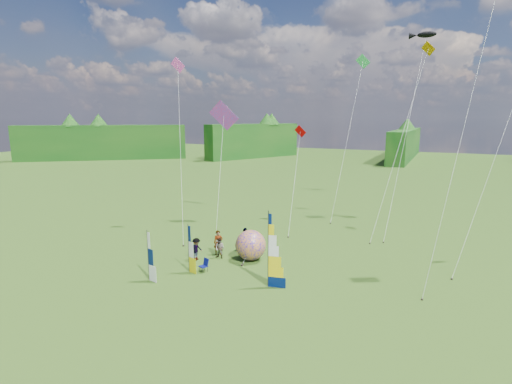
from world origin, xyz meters
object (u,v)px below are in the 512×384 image
at_px(camp_chair, 203,265).
at_px(side_banner_left, 189,249).
at_px(spectator_c, 196,249).
at_px(bol_inflatable, 251,245).
at_px(kite_whale, 408,122).
at_px(spectator_a, 218,243).
at_px(spectator_d, 245,239).
at_px(feather_banner_main, 268,251).
at_px(spectator_b, 220,248).
at_px(side_banner_far, 148,256).

bearing_deg(camp_chair, side_banner_left, -133.07).
distance_m(spectator_c, camp_chair, 2.47).
xyz_separation_m(bol_inflatable, kite_whale, (8.81, 14.47, 8.73)).
xyz_separation_m(spectator_a, spectator_d, (1.37, 1.77, -0.03)).
bearing_deg(spectator_d, camp_chair, 100.85).
xyz_separation_m(spectator_a, kite_whale, (11.52, 14.53, 8.91)).
xyz_separation_m(feather_banner_main, spectator_b, (-5.26, 3.05, -1.55)).
relative_size(side_banner_left, spectator_c, 1.95).
bearing_deg(spectator_d, kite_whale, -112.38).
relative_size(spectator_b, spectator_d, 0.84).
height_order(side_banner_far, spectator_d, side_banner_far).
height_order(spectator_c, camp_chair, spectator_c).
height_order(spectator_a, spectator_d, spectator_a).
xyz_separation_m(feather_banner_main, side_banner_far, (-7.25, -2.41, -0.71)).
height_order(bol_inflatable, spectator_b, bol_inflatable).
bearing_deg(spectator_d, feather_banner_main, 145.07).
xyz_separation_m(spectator_d, camp_chair, (-0.48, -5.18, -0.45)).
height_order(spectator_b, spectator_d, spectator_d).
height_order(feather_banner_main, bol_inflatable, feather_banner_main).
bearing_deg(feather_banner_main, spectator_d, 117.16).
bearing_deg(bol_inflatable, spectator_b, -162.71).
distance_m(side_banner_left, spectator_b, 3.32).
bearing_deg(spectator_a, kite_whale, 17.83).
xyz_separation_m(camp_chair, kite_whale, (10.63, 17.94, 9.38)).
bearing_deg(spectator_d, side_banner_far, 86.23).
height_order(spectator_c, kite_whale, kite_whale).
distance_m(spectator_d, camp_chair, 5.23).
height_order(feather_banner_main, spectator_b, feather_banner_main).
xyz_separation_m(spectator_d, kite_whale, (10.15, 12.76, 8.94)).
bearing_deg(spectator_a, spectator_c, -150.22).
bearing_deg(side_banner_far, feather_banner_main, 31.73).
bearing_deg(camp_chair, kite_whale, 82.18).
bearing_deg(bol_inflatable, camp_chair, -117.70).
distance_m(bol_inflatable, spectator_c, 3.96).
height_order(feather_banner_main, side_banner_far, feather_banner_main).
bearing_deg(side_banner_left, spectator_a, 105.66).
height_order(bol_inflatable, spectator_a, bol_inflatable).
bearing_deg(feather_banner_main, kite_whale, 60.70).
bearing_deg(spectator_a, side_banner_left, -123.58).
bearing_deg(spectator_c, side_banner_left, -150.84).
distance_m(spectator_c, kite_whale, 22.29).
bearing_deg(side_banner_far, kite_whale, 71.14).
relative_size(spectator_b, spectator_c, 0.92).
bearing_deg(kite_whale, side_banner_left, -126.02).
distance_m(spectator_a, camp_chair, 3.56).
bearing_deg(spectator_b, kite_whale, 57.09).
height_order(side_banner_left, spectator_d, side_banner_left).
height_order(spectator_b, kite_whale, kite_whale).
height_order(feather_banner_main, spectator_c, feather_banner_main).
bearing_deg(kite_whale, spectator_d, -132.41).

